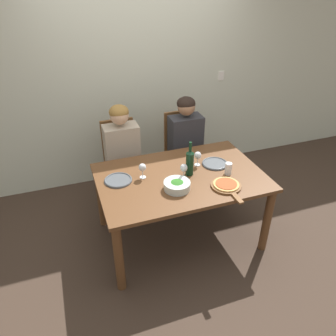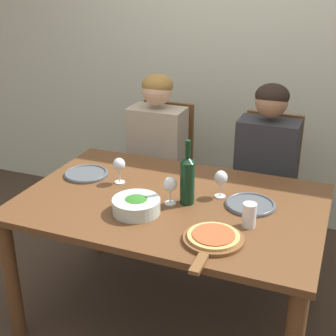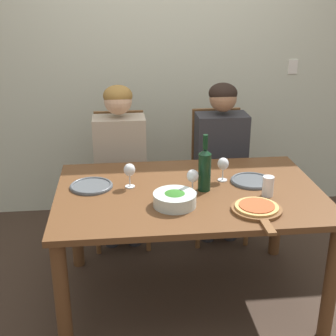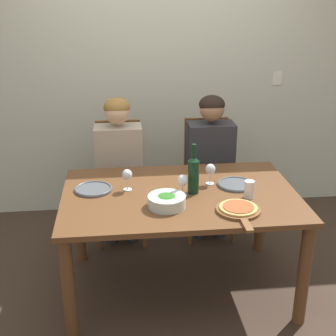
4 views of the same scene
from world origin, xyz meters
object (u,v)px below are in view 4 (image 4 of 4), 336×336
(person_woman, at_px, (119,158))
(person_man, at_px, (211,154))
(wine_glass_right, at_px, (210,170))
(chair_left, at_px, (120,177))
(wine_glass_left, at_px, (127,176))
(wine_bottle, at_px, (193,174))
(water_tumbler, at_px, (249,189))
(dinner_plate_left, at_px, (93,189))
(chair_right, at_px, (207,173))
(pizza_on_board, at_px, (239,210))
(broccoli_bowl, at_px, (167,201))
(wine_glass_centre, at_px, (183,181))
(dinner_plate_right, at_px, (236,184))

(person_woman, distance_m, person_man, 0.76)
(wine_glass_right, bearing_deg, chair_left, 130.75)
(person_woman, distance_m, wine_glass_left, 0.67)
(wine_bottle, xyz_separation_m, water_tumbler, (0.35, -0.12, -0.08))
(dinner_plate_left, bearing_deg, chair_left, 76.48)
(chair_right, xyz_separation_m, wine_bottle, (-0.27, -0.86, 0.36))
(chair_right, height_order, dinner_plate_left, chair_right)
(pizza_on_board, bearing_deg, wine_glass_left, 148.89)
(pizza_on_board, bearing_deg, person_man, 88.10)
(broccoli_bowl, bearing_deg, pizza_on_board, -15.85)
(wine_bottle, distance_m, pizza_on_board, 0.41)
(dinner_plate_left, relative_size, wine_glass_centre, 1.72)
(wine_glass_left, bearing_deg, person_woman, 94.54)
(chair_right, distance_m, wine_glass_left, 1.10)
(wine_glass_left, bearing_deg, dinner_plate_right, -0.44)
(chair_left, height_order, water_tumbler, chair_left)
(wine_glass_centre, bearing_deg, wine_glass_right, 38.57)
(wine_glass_left, height_order, wine_glass_centre, same)
(dinner_plate_left, height_order, water_tumbler, water_tumbler)
(chair_left, xyz_separation_m, person_man, (0.76, -0.12, 0.22))
(chair_left, relative_size, broccoli_bowl, 4.16)
(chair_right, bearing_deg, pizza_on_board, -91.72)
(chair_right, bearing_deg, dinner_plate_right, -86.65)
(person_man, height_order, dinner_plate_right, person_man)
(wine_bottle, distance_m, wine_glass_right, 0.19)
(person_man, distance_m, wine_glass_left, 0.97)
(person_woman, height_order, pizza_on_board, person_woman)
(chair_left, bearing_deg, wine_glass_left, -86.14)
(dinner_plate_right, height_order, wine_glass_left, wine_glass_left)
(chair_right, bearing_deg, person_woman, -171.27)
(chair_right, height_order, pizza_on_board, chair_right)
(person_man, xyz_separation_m, wine_glass_centre, (-0.35, -0.79, 0.11))
(dinner_plate_left, height_order, pizza_on_board, pizza_on_board)
(broccoli_bowl, height_order, pizza_on_board, broccoli_bowl)
(wine_glass_left, bearing_deg, chair_right, 47.50)
(person_woman, height_order, dinner_plate_right, person_woman)
(dinner_plate_right, bearing_deg, wine_bottle, -164.93)
(chair_left, xyz_separation_m, pizza_on_board, (0.73, -1.18, 0.24))
(person_woman, relative_size, wine_glass_centre, 8.25)
(chair_left, xyz_separation_m, broccoli_bowl, (0.29, -1.06, 0.26))
(person_man, relative_size, broccoli_bowl, 5.16)
(chair_left, xyz_separation_m, dinner_plate_left, (-0.18, -0.75, 0.23))
(chair_left, height_order, person_woman, person_woman)
(wine_bottle, bearing_deg, dinner_plate_right, 15.07)
(wine_glass_centre, bearing_deg, dinner_plate_left, 165.28)
(person_woman, xyz_separation_m, dinner_plate_right, (0.81, -0.66, 0.01))
(person_woman, bearing_deg, wine_glass_left, -85.46)
(person_man, xyz_separation_m, water_tumbler, (0.08, -0.87, 0.06))
(dinner_plate_left, bearing_deg, wine_bottle, -9.45)
(wine_glass_right, height_order, water_tumbler, wine_glass_right)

